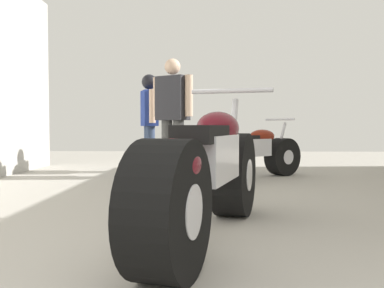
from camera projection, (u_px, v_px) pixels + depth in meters
The scene contains 5 objects.
ground_plane at pixel (230, 202), 4.20m from camera, with size 17.04×17.04×0.00m, color #A8A399.
motorcycle_maroon_cruiser at pixel (208, 175), 2.77m from camera, with size 0.96×2.28×1.07m.
motorcycle_black_naked at pixel (251, 154), 6.09m from camera, with size 1.62×1.37×0.88m.
mechanic_in_blue at pixel (173, 110), 6.24m from camera, with size 0.66×0.47×1.76m.
mechanic_with_helmet at pixel (149, 114), 6.97m from camera, with size 0.35×0.63×1.62m.
Camera 1 is at (-0.25, -0.63, 0.76)m, focal length 39.33 mm.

